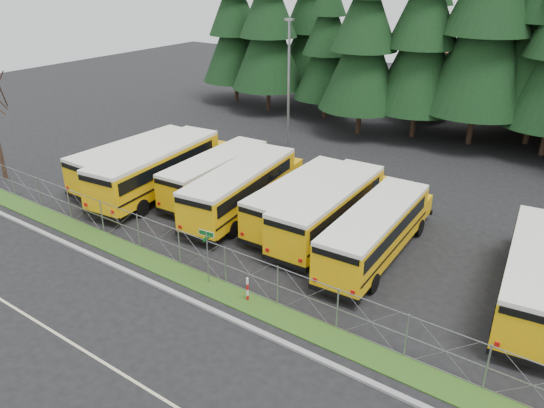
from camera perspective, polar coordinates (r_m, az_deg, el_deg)
The scene contains 24 objects.
ground at distance 25.90m, azimuth -1.80°, elevation -8.20°, with size 120.00×120.00×0.00m, color black.
curb at distance 23.91m, azimuth -6.36°, elevation -11.33°, with size 50.00×0.25×0.12m, color gray.
grass_verge at distance 24.78m, azimuth -4.20°, elevation -9.87°, with size 50.00×1.40×0.06m, color #1D4213.
road_lane_line at distance 21.41m, azimuth -15.41°, elevation -17.45°, with size 50.00×0.12×0.01m, color beige.
chainlink_fence at distance 24.70m, azimuth -3.24°, elevation -7.27°, with size 44.00×0.10×2.00m, color gray, non-canonical shape.
bus_0 at distance 37.79m, azimuth -14.11°, elevation 4.43°, with size 2.60×11.03×2.89m, color #FFA708, non-canonical shape.
bus_1 at distance 35.58m, azimuth -11.86°, elevation 3.64°, with size 2.87×12.14×3.18m, color #FFA708, non-canonical shape.
bus_2 at distance 34.80m, azimuth -5.72°, elevation 3.16°, with size 2.45×10.37×2.72m, color #FFA708, non-canonical shape.
bus_3 at distance 32.16m, azimuth -3.01°, elevation 1.62°, with size 2.65×11.23×2.94m, color #FFA708, non-canonical shape.
bus_4 at distance 30.99m, azimuth 3.33°, elevation 0.43°, with size 2.43×10.29×2.70m, color #FFA708, non-canonical shape.
bus_5 at distance 29.72m, azimuth 6.44°, elevation -0.58°, with size 2.61×11.06×2.90m, color #FFA708, non-canonical shape.
bus_6 at distance 27.65m, azimuth 11.27°, elevation -3.02°, with size 2.56×10.84×2.84m, color #FFA708, non-canonical shape.
bus_east at distance 26.27m, azimuth 26.52°, elevation -6.92°, with size 2.59×10.97×2.88m, color #FFA708, non-canonical shape.
street_sign at distance 24.83m, azimuth -7.00°, elevation -4.48°, with size 0.84×0.55×2.81m.
striped_bollard at distance 24.17m, azimuth -2.65°, elevation -9.18°, with size 0.11×0.11×1.20m, color #B20C0C.
light_standard at distance 42.71m, azimuth 1.81°, elevation 13.12°, with size 0.70×0.35×10.14m.
conifer_0 at distance 58.38m, azimuth -4.02°, elevation 18.46°, with size 7.03×7.03×15.54m, color black, non-canonical shape.
conifer_1 at distance 54.15m, azimuth -0.40°, elevation 18.37°, with size 7.32×7.32×16.19m, color black, non-canonical shape.
conifer_2 at distance 51.83m, azimuth 5.97°, elevation 16.48°, with size 6.11×6.11×13.52m, color black, non-canonical shape.
conifer_3 at distance 46.71m, azimuth 9.89°, elevation 16.91°, with size 7.24×7.24×16.02m, color black, non-canonical shape.
conifer_4 at distance 46.77m, azimuth 15.92°, elevation 16.91°, with size 7.63×7.63×16.87m, color black, non-canonical shape.
conifer_5 at distance 46.12m, azimuth 22.19°, elevation 17.74°, with size 8.89×8.89×19.66m, color black, non-canonical shape.
conifer_10 at distance 57.68m, azimuth 4.29°, elevation 18.75°, with size 7.36×7.36×16.28m, color black, non-canonical shape.
conifer_11 at distance 53.48m, azimuth 16.52°, elevation 16.59°, with size 6.69×6.69×14.81m, color black, non-canonical shape.
Camera 1 is at (13.21, -17.28, 14.07)m, focal length 35.00 mm.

